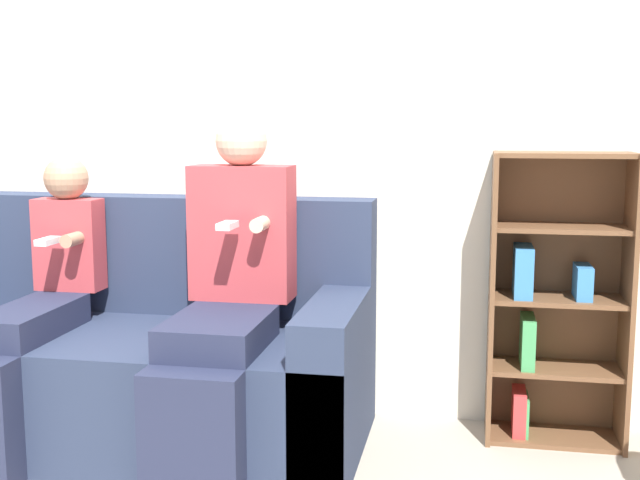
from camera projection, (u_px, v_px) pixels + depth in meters
back_wall at (168, 108)px, 3.38m from camera, size 10.00×0.06×2.55m
couch at (99, 358)px, 3.13m from camera, size 2.09×0.82×0.91m
adult_seated at (227, 287)px, 2.86m from camera, size 0.38×0.75×1.24m
child_seated at (35, 304)px, 2.97m from camera, size 0.26×0.77×1.08m
bookshelf at (552, 304)px, 3.06m from camera, size 0.51×0.27×1.10m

